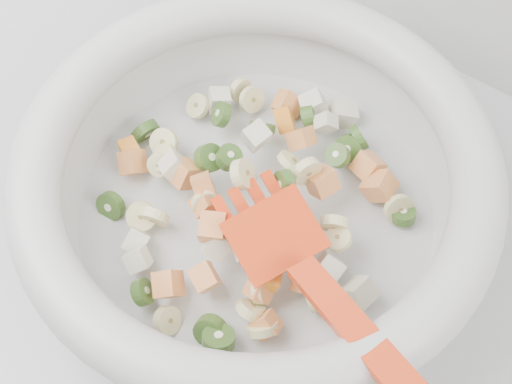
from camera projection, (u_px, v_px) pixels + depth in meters
The scene contains 2 objects.
counter at pixel (179, 319), 1.09m from camera, with size 2.00×0.60×0.90m, color #A1A1A7.
mixing_bowl at pixel (256, 184), 0.61m from camera, with size 0.50×0.41×0.15m.
Camera 1 is at (0.33, 1.19, 1.48)m, focal length 50.00 mm.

